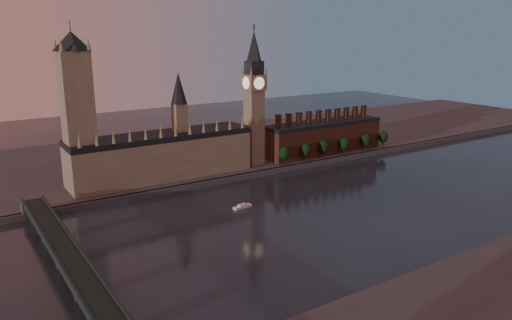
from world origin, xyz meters
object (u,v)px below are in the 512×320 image
(victoria_tower, at_px, (77,107))
(river_boat, at_px, (242,206))
(westminster_bridge, at_px, (74,268))
(big_ben, at_px, (254,97))

(victoria_tower, height_order, river_boat, victoria_tower)
(westminster_bridge, distance_m, river_boat, 118.08)
(big_ben, distance_m, river_boat, 105.80)
(westminster_bridge, bearing_deg, river_boat, 20.52)
(big_ben, bearing_deg, westminster_bridge, -145.67)
(big_ben, height_order, river_boat, big_ben)
(big_ben, relative_size, westminster_bridge, 0.54)
(big_ben, bearing_deg, river_boat, -127.40)
(victoria_tower, xyz_separation_m, westminster_bridge, (-35.00, -117.70, -51.65))
(victoria_tower, relative_size, river_boat, 8.41)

